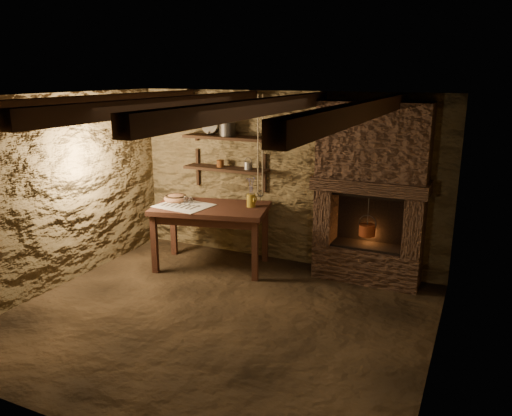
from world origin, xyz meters
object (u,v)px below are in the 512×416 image
at_px(wooden_bowl, 176,198).
at_px(stoneware_jug, 251,194).
at_px(work_table, 211,234).
at_px(red_pot, 367,229).
at_px(iron_stockpot, 228,130).

bearing_deg(wooden_bowl, stoneware_jug, 8.84).
height_order(work_table, wooden_bowl, wooden_bowl).
relative_size(stoneware_jug, red_pot, 0.76).
distance_m(stoneware_jug, iron_stockpot, 1.01).
relative_size(wooden_bowl, red_pot, 0.64).
distance_m(work_table, wooden_bowl, 0.73).
distance_m(wooden_bowl, red_pot, 2.67).
xyz_separation_m(iron_stockpot, red_pot, (2.06, -0.12, -1.15)).
height_order(stoneware_jug, wooden_bowl, stoneware_jug).
distance_m(stoneware_jug, red_pot, 1.59).
height_order(wooden_bowl, iron_stockpot, iron_stockpot).
xyz_separation_m(stoneware_jug, iron_stockpot, (-0.52, 0.32, 0.81)).
relative_size(stoneware_jug, iron_stockpot, 1.75).
distance_m(stoneware_jug, wooden_bowl, 1.12).
relative_size(wooden_bowl, iron_stockpot, 1.47).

